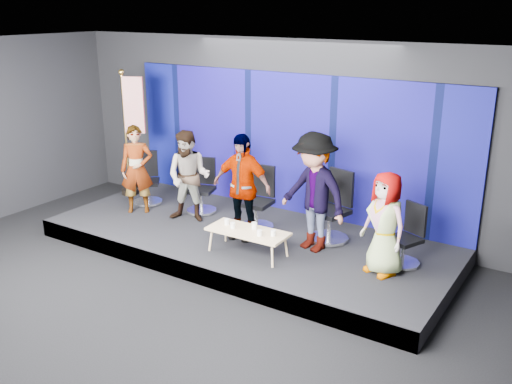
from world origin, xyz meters
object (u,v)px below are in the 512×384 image
at_px(panelist_c, 242,187).
at_px(panelist_a, 137,169).
at_px(panelist_e, 385,224).
at_px(mug_d, 259,233).
at_px(mug_b, 233,225).
at_px(chair_a, 147,186).
at_px(chair_d, 332,218).
at_px(flag_stand, 132,130).
at_px(mug_e, 273,233).
at_px(panelist_d, 314,192).
at_px(mug_c, 254,226).
at_px(chair_e, 406,245).
at_px(mug_a, 227,222).
at_px(chair_c, 258,208).
at_px(chair_b, 202,194).
at_px(coffee_table, 248,232).
at_px(panelist_b, 189,177).

bearing_deg(panelist_c, panelist_a, 175.47).
distance_m(panelist_e, mug_d, 1.88).
distance_m(panelist_c, panelist_e, 2.49).
bearing_deg(mug_b, chair_a, 159.77).
xyz_separation_m(chair_d, flag_stand, (-4.47, -0.01, 0.97)).
distance_m(mug_d, flag_stand, 4.20).
height_order(panelist_e, mug_e, panelist_e).
height_order(panelist_d, mug_c, panelist_d).
relative_size(chair_d, flag_stand, 0.46).
distance_m(panelist_e, mug_b, 2.37).
relative_size(panelist_c, chair_d, 1.52).
bearing_deg(mug_d, chair_d, 65.99).
height_order(mug_b, mug_c, mug_c).
bearing_deg(chair_e, chair_d, -166.85).
relative_size(mug_a, mug_c, 0.92).
height_order(panelist_d, chair_e, panelist_d).
xyz_separation_m(panelist_e, mug_a, (-2.45, -0.48, -0.32)).
bearing_deg(chair_a, mug_c, -53.56).
bearing_deg(chair_c, chair_d, 4.40).
bearing_deg(panelist_c, mug_e, -32.93).
distance_m(mug_a, flag_stand, 3.53).
relative_size(chair_b, panelist_d, 0.54).
bearing_deg(coffee_table, panelist_b, 158.67).
bearing_deg(panelist_b, mug_b, -43.87).
distance_m(panelist_b, panelist_d, 2.47).
xyz_separation_m(panelist_a, mug_c, (2.88, -0.40, -0.38)).
bearing_deg(mug_c, panelist_c, 141.52).
bearing_deg(chair_d, panelist_e, -17.29).
distance_m(coffee_table, mug_a, 0.43).
bearing_deg(mug_c, panelist_a, 172.04).
xyz_separation_m(panelist_c, panelist_e, (2.49, -0.00, -0.13)).
height_order(chair_d, mug_c, chair_d).
bearing_deg(chair_e, panelist_e, -88.16).
height_order(panelist_c, panelist_d, panelist_d).
relative_size(coffee_table, mug_c, 12.58).
bearing_deg(chair_e, panelist_c, -146.22).
xyz_separation_m(panelist_a, chair_e, (5.04, 0.46, -0.52)).
relative_size(panelist_c, coffee_table, 1.37).
xyz_separation_m(coffee_table, mug_b, (-0.25, -0.05, 0.08)).
bearing_deg(chair_e, coffee_table, -132.19).
distance_m(panelist_a, panelist_d, 3.60).
xyz_separation_m(panelist_b, mug_e, (2.15, -0.64, -0.39)).
distance_m(chair_a, panelist_d, 3.85).
bearing_deg(panelist_a, chair_a, 75.77).
distance_m(panelist_b, coffee_table, 1.89).
distance_m(panelist_a, mug_e, 3.33).
height_order(mug_c, flag_stand, flag_stand).
distance_m(panelist_a, mug_c, 2.93).
relative_size(chair_b, mug_e, 11.25).
bearing_deg(chair_a, coffee_table, -55.70).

